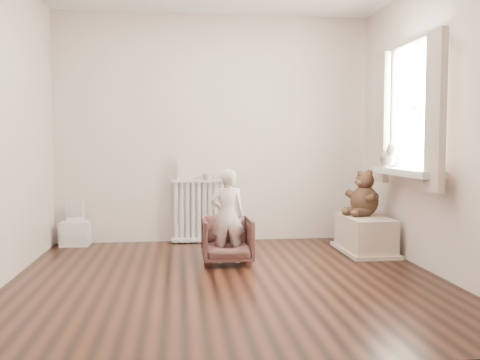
{
  "coord_description": "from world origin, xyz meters",
  "views": [
    {
      "loc": [
        -0.41,
        -4.38,
        1.14
      ],
      "look_at": [
        0.15,
        0.45,
        0.8
      ],
      "focal_mm": 40.0,
      "sensor_mm": 36.0,
      "label": 1
    }
  ],
  "objects": [
    {
      "name": "tin_a",
      "position": [
        -0.08,
        1.68,
        0.75
      ],
      "size": [
        0.11,
        0.11,
        0.07
      ],
      "primitive_type": "cylinder",
      "color": "#A59E8C",
      "rests_on": "radiator"
    },
    {
      "name": "front_wall",
      "position": [
        0.0,
        -1.8,
        1.3
      ],
      "size": [
        3.6,
        0.02,
        2.6
      ],
      "primitive_type": "cube",
      "color": "silver",
      "rests_on": "ground"
    },
    {
      "name": "curtain_left",
      "position": [
        1.65,
        -0.27,
        1.39
      ],
      "size": [
        0.06,
        0.26,
        1.3
      ],
      "primitive_type": "cube",
      "color": "beige",
      "rests_on": "right_wall"
    },
    {
      "name": "paper_doll",
      "position": [
        -0.34,
        1.68,
        0.86
      ],
      "size": [
        0.17,
        0.02,
        0.28
      ],
      "primitive_type": "cube",
      "color": "beige",
      "rests_on": "radiator"
    },
    {
      "name": "radiator",
      "position": [
        -0.15,
        1.68,
        0.39
      ],
      "size": [
        0.68,
        0.13,
        0.72
      ],
      "primitive_type": "cube",
      "color": "silver",
      "rests_on": "floor"
    },
    {
      "name": "window_sill",
      "position": [
        1.67,
        0.3,
        0.87
      ],
      "size": [
        0.22,
        1.1,
        0.06
      ],
      "primitive_type": "cube",
      "color": "silver",
      "rests_on": "right_wall"
    },
    {
      "name": "window",
      "position": [
        1.76,
        0.3,
        1.45
      ],
      "size": [
        0.03,
        0.9,
        1.1
      ],
      "primitive_type": "cube",
      "color": "white",
      "rests_on": "right_wall"
    },
    {
      "name": "toy_vanity",
      "position": [
        -1.55,
        1.65,
        0.28
      ],
      "size": [
        0.31,
        0.22,
        0.49
      ],
      "primitive_type": "cube",
      "color": "silver",
      "rests_on": "floor"
    },
    {
      "name": "toy_bench",
      "position": [
        1.52,
        0.95,
        0.2
      ],
      "size": [
        0.42,
        0.8,
        0.38
      ],
      "primitive_type": "cube",
      "color": "beige",
      "rests_on": "floor"
    },
    {
      "name": "teddy_bear",
      "position": [
        1.54,
        1.03,
        0.67
      ],
      "size": [
        0.47,
        0.42,
        0.47
      ],
      "primitive_type": null,
      "rotation": [
        0.0,
        0.0,
        0.4
      ],
      "color": "#342114",
      "rests_on": "toy_bench"
    },
    {
      "name": "curtain_right",
      "position": [
        1.65,
        0.87,
        1.39
      ],
      "size": [
        0.06,
        0.26,
        1.3
      ],
      "primitive_type": "cube",
      "color": "beige",
      "rests_on": "right_wall"
    },
    {
      "name": "tin_b",
      "position": [
        0.11,
        1.68,
        0.75
      ],
      "size": [
        0.09,
        0.09,
        0.05
      ],
      "primitive_type": "cylinder",
      "color": "#A59E8C",
      "rests_on": "radiator"
    },
    {
      "name": "child",
      "position": [
        0.05,
        0.55,
        0.46
      ],
      "size": [
        0.32,
        0.21,
        0.88
      ],
      "primitive_type": "imported",
      "rotation": [
        0.0,
        0.0,
        3.15
      ],
      "color": "white",
      "rests_on": "armchair"
    },
    {
      "name": "back_wall",
      "position": [
        0.0,
        1.8,
        1.3
      ],
      "size": [
        3.6,
        0.02,
        2.6
      ],
      "primitive_type": "cube",
      "color": "silver",
      "rests_on": "ground"
    },
    {
      "name": "armchair",
      "position": [
        0.05,
        0.6,
        0.22
      ],
      "size": [
        0.47,
        0.48,
        0.44
      ],
      "primitive_type": "imported",
      "rotation": [
        0.0,
        0.0,
        0.01
      ],
      "color": "#54302C",
      "rests_on": "floor"
    },
    {
      "name": "floor",
      "position": [
        0.0,
        0.0,
        0.0
      ],
      "size": [
        3.6,
        3.6,
        0.01
      ],
      "primitive_type": "cube",
      "color": "black",
      "rests_on": "ground"
    },
    {
      "name": "right_wall",
      "position": [
        1.8,
        0.0,
        1.3
      ],
      "size": [
        0.02,
        3.6,
        2.6
      ],
      "primitive_type": "cube",
      "color": "silver",
      "rests_on": "ground"
    },
    {
      "name": "plush_cat",
      "position": [
        1.66,
        0.7,
        1.0
      ],
      "size": [
        0.23,
        0.32,
        0.24
      ],
      "primitive_type": null,
      "rotation": [
        0.0,
        0.0,
        -0.22
      ],
      "color": "gray",
      "rests_on": "window_sill"
    }
  ]
}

